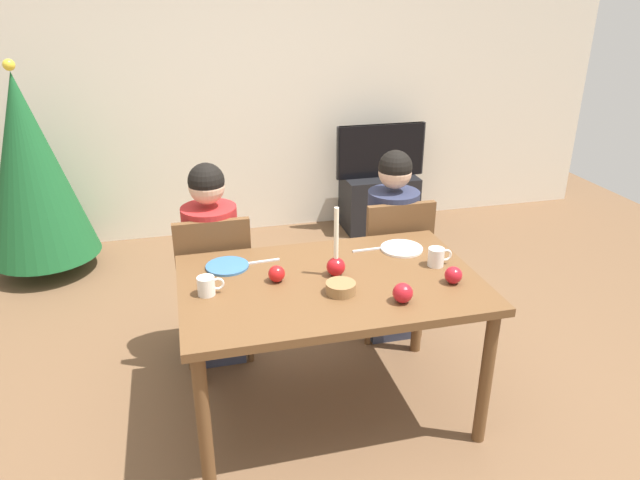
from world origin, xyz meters
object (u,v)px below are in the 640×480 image
object	(u,v)px
chair_right	(392,259)
tv	(381,151)
plate_right	(402,248)
apple_by_right_mug	(403,293)
mug_right	(437,257)
plate_left	(227,266)
apple_near_candle	(277,274)
apple_by_left_plate	(453,275)
mug_left	(207,286)
christmas_tree	(30,168)
person_left_child	(213,267)
tv_stand	(379,202)
bowl_walnuts	(341,288)
dining_table	(330,296)
chair_left	(214,279)
person_right_child	(391,248)
candle_centerpiece	(336,262)

from	to	relation	value
chair_right	tv	bearing A→B (deg)	72.89
plate_right	apple_by_right_mug	size ratio (longest dim) A/B	2.46
tv	mug_right	distance (m)	2.34
plate_left	apple_near_candle	size ratio (longest dim) A/B	2.67
apple_near_candle	apple_by_left_plate	bearing A→B (deg)	-15.27
mug_left	apple_near_candle	size ratio (longest dim) A/B	1.53
christmas_tree	mug_left	bearing A→B (deg)	-61.94
mug_right	apple_by_right_mug	xyz separation A→B (m)	(-0.30, -0.30, -0.00)
christmas_tree	plate_right	distance (m)	2.81
person_left_child	plate_right	bearing A→B (deg)	-22.60
tv_stand	mug_left	world-z (taller)	mug_left
plate_right	bowl_walnuts	size ratio (longest dim) A/B	1.62
person_left_child	christmas_tree	xyz separation A→B (m)	(-1.17, 1.44, 0.25)
plate_left	mug_right	size ratio (longest dim) A/B	1.71
apple_near_candle	dining_table	bearing A→B (deg)	-11.20
mug_left	bowl_walnuts	size ratio (longest dim) A/B	0.89
dining_table	apple_near_candle	bearing A→B (deg)	168.80
chair_left	chair_right	bearing A→B (deg)	0.00
mug_right	christmas_tree	bearing A→B (deg)	137.21
person_left_child	tv	distance (m)	2.29
tv	christmas_tree	distance (m)	2.76
apple_near_candle	tv	bearing A→B (deg)	59.68
person_right_child	plate_right	world-z (taller)	person_right_child
tv_stand	apple_by_left_plate	size ratio (longest dim) A/B	7.86
christmas_tree	candle_centerpiece	bearing A→B (deg)	-49.94
plate_right	plate_left	bearing A→B (deg)	179.23
dining_table	tv	distance (m)	2.54
chair_right	person_right_child	size ratio (longest dim) A/B	0.77
christmas_tree	tv	bearing A→B (deg)	4.60
person_right_child	mug_left	world-z (taller)	person_right_child
apple_by_left_plate	tv	bearing A→B (deg)	77.90
christmas_tree	candle_centerpiece	size ratio (longest dim) A/B	4.57
chair_left	candle_centerpiece	bearing A→B (deg)	-46.15
plate_right	tv	bearing A→B (deg)	73.23
christmas_tree	apple_by_right_mug	bearing A→B (deg)	-50.72
candle_centerpiece	plate_right	distance (m)	0.46
mug_left	apple_by_right_mug	xyz separation A→B (m)	(0.82, -0.28, 0.00)
tv_stand	christmas_tree	world-z (taller)	christmas_tree
apple_by_right_mug	candle_centerpiece	bearing A→B (deg)	123.81
apple_near_candle	plate_left	bearing A→B (deg)	135.54
plate_right	apple_by_left_plate	xyz separation A→B (m)	(0.09, -0.41, 0.03)
person_left_child	mug_right	bearing A→B (deg)	-30.39
person_left_child	tv_stand	distance (m)	2.31
plate_left	plate_right	bearing A→B (deg)	-0.77
apple_by_right_mug	mug_right	bearing A→B (deg)	45.25
apple_by_left_plate	apple_by_right_mug	bearing A→B (deg)	-159.61
tv_stand	person_right_child	bearing A→B (deg)	-107.43
apple_near_candle	tv_stand	bearing A→B (deg)	59.67
mug_left	bowl_walnuts	bearing A→B (deg)	-12.80
plate_right	mug_right	distance (m)	0.24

